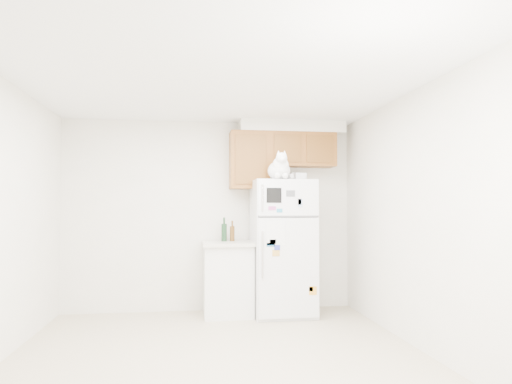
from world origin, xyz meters
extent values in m
cube|color=#BBAB90|center=(0.00, 0.00, -0.01)|extent=(3.80, 4.00, 0.01)
cube|color=white|center=(0.00, 2.00, 1.25)|extent=(3.80, 0.04, 2.50)
cube|color=white|center=(0.00, -2.00, 1.25)|extent=(3.80, 0.04, 2.50)
cube|color=white|center=(1.90, 0.00, 1.25)|extent=(0.04, 4.00, 2.50)
cube|color=white|center=(0.00, 0.00, 2.50)|extent=(3.80, 4.00, 0.04)
cube|color=#8F5F1F|center=(1.20, 1.82, 2.12)|extent=(0.90, 0.33, 0.45)
cube|color=#8F5F1F|center=(0.50, 1.82, 1.98)|extent=(0.50, 0.33, 0.75)
cube|color=silver|center=(1.07, 1.83, 2.42)|extent=(1.40, 0.37, 0.15)
cube|color=white|center=(0.90, 1.62, 0.85)|extent=(0.76, 0.72, 1.70)
cube|color=white|center=(0.90, 1.25, 1.48)|extent=(0.74, 0.03, 0.44)
cube|color=white|center=(0.90, 1.25, 0.64)|extent=(0.74, 0.03, 1.19)
cube|color=#59595B|center=(0.90, 1.25, 1.25)|extent=(0.74, 0.03, 0.02)
cylinder|color=silver|center=(0.58, 1.22, 1.47)|extent=(0.02, 0.02, 0.32)
cylinder|color=silver|center=(0.58, 1.22, 0.80)|extent=(0.02, 0.02, 0.55)
cube|color=black|center=(0.72, 1.23, 1.50)|extent=(0.18, 0.00, 0.18)
cube|color=white|center=(0.74, 1.23, 1.05)|extent=(0.22, 0.00, 0.28)
cube|color=silver|center=(1.02, 1.23, 1.43)|extent=(0.07, 0.00, 0.09)
cube|color=gold|center=(1.19, 1.23, 0.36)|extent=(0.09, 0.00, 0.10)
cube|color=white|center=(1.21, 1.23, 0.58)|extent=(0.09, 0.00, 0.09)
cube|color=#525357|center=(0.92, 1.23, 1.52)|extent=(0.11, 0.00, 0.08)
cube|color=#9EB6E0|center=(1.04, 1.23, 1.41)|extent=(0.06, 0.00, 0.10)
cube|color=teal|center=(0.79, 1.23, 1.32)|extent=(0.07, 0.00, 0.05)
cube|color=gold|center=(0.75, 1.23, 0.82)|extent=(0.09, 0.00, 0.08)
cube|color=#B4488E|center=(0.70, 1.23, 1.35)|extent=(0.09, 0.00, 0.05)
cube|color=silver|center=(0.71, 1.23, 0.95)|extent=(0.08, 0.00, 0.05)
cube|color=#2E30A1|center=(0.76, 1.23, 0.88)|extent=(0.07, 0.00, 0.06)
cube|color=#245F90|center=(0.68, 1.23, 0.91)|extent=(0.10, 0.00, 0.05)
cube|color=#515056|center=(1.17, 1.23, 0.38)|extent=(0.05, 0.00, 0.05)
cube|color=white|center=(0.21, 1.68, 0.44)|extent=(0.60, 0.60, 0.88)
cube|color=beige|center=(0.21, 1.66, 0.90)|extent=(0.64, 0.64, 0.04)
ellipsoid|color=white|center=(0.82, 1.39, 1.81)|extent=(0.27, 0.37, 0.23)
ellipsoid|color=white|center=(0.82, 1.29, 1.86)|extent=(0.20, 0.16, 0.22)
sphere|color=white|center=(0.82, 1.23, 1.95)|extent=(0.14, 0.14, 0.14)
cone|color=white|center=(0.78, 1.23, 2.01)|extent=(0.05, 0.05, 0.05)
cone|color=white|center=(0.85, 1.23, 2.01)|extent=(0.05, 0.05, 0.05)
cone|color=#D88C8C|center=(0.78, 1.22, 2.01)|extent=(0.03, 0.03, 0.03)
cone|color=#D88C8C|center=(0.85, 1.22, 2.01)|extent=(0.03, 0.03, 0.03)
sphere|color=white|center=(0.82, 1.17, 1.92)|extent=(0.06, 0.06, 0.06)
sphere|color=white|center=(0.77, 1.25, 1.74)|extent=(0.07, 0.07, 0.07)
sphere|color=white|center=(0.86, 1.25, 1.74)|extent=(0.07, 0.07, 0.07)
cylinder|color=white|center=(0.93, 1.52, 1.74)|extent=(0.17, 0.23, 0.08)
cube|color=white|center=(1.11, 1.64, 1.75)|extent=(0.19, 0.14, 0.10)
cube|color=white|center=(1.11, 1.53, 1.74)|extent=(0.17, 0.14, 0.09)
camera|label=1|loc=(-0.27, -4.10, 1.35)|focal=32.00mm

